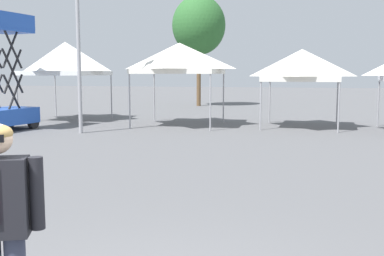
% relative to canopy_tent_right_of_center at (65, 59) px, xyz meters
% --- Properties ---
extents(canopy_tent_right_of_center, '(3.30, 3.30, 3.60)m').
position_rel_canopy_tent_right_of_center_xyz_m(canopy_tent_right_of_center, '(0.00, 0.00, 0.00)').
color(canopy_tent_right_of_center, '#9E9EA3').
rests_on(canopy_tent_right_of_center, ground).
extents(canopy_tent_far_left, '(3.45, 3.45, 3.41)m').
position_rel_canopy_tent_right_of_center_xyz_m(canopy_tent_far_left, '(5.71, -0.90, -0.06)').
color(canopy_tent_far_left, '#9E9EA3').
rests_on(canopy_tent_far_left, ground).
extents(canopy_tent_center, '(3.09, 3.09, 3.11)m').
position_rel_canopy_tent_right_of_center_xyz_m(canopy_tent_center, '(10.63, -0.41, -0.36)').
color(canopy_tent_center, '#9E9EA3').
rests_on(canopy_tent_center, ground).
extents(scissor_lift, '(1.70, 2.47, 4.36)m').
position_rel_canopy_tent_right_of_center_xyz_m(scissor_lift, '(-0.22, -4.27, -1.53)').
color(scissor_lift, black).
rests_on(scissor_lift, ground).
extents(person_foreground, '(0.61, 0.39, 1.78)m').
position_rel_canopy_tent_right_of_center_xyz_m(person_foreground, '(8.67, -16.39, -1.80)').
color(person_foreground, '#33384C').
rests_on(person_foreground, ground).
extents(light_pole_near_lift, '(0.36, 0.36, 7.50)m').
position_rel_canopy_tent_right_of_center_xyz_m(light_pole_near_lift, '(2.93, -4.26, 1.47)').
color(light_pole_near_lift, '#9E9EA3').
rests_on(light_pole_near_lift, ground).
extents(tree_behind_tents_right, '(3.51, 3.51, 7.24)m').
position_rel_canopy_tent_right_of_center_xyz_m(tree_behind_tents_right, '(3.80, 10.62, 2.46)').
color(tree_behind_tents_right, brown).
rests_on(tree_behind_tents_right, ground).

